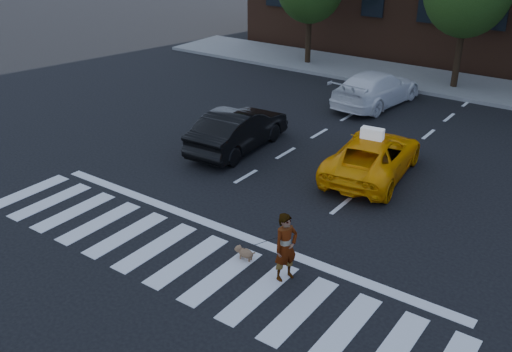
# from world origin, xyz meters

# --- Properties ---
(ground) EXTENTS (120.00, 120.00, 0.00)m
(ground) POSITION_xyz_m (0.00, 0.00, 0.00)
(ground) COLOR black
(ground) RESTS_ON ground
(crosswalk) EXTENTS (13.00, 2.40, 0.01)m
(crosswalk) POSITION_xyz_m (0.00, 0.00, 0.01)
(crosswalk) COLOR silver
(crosswalk) RESTS_ON ground
(stop_line) EXTENTS (12.00, 0.30, 0.01)m
(stop_line) POSITION_xyz_m (0.00, 1.60, 0.01)
(stop_line) COLOR silver
(stop_line) RESTS_ON ground
(sidewalk_far) EXTENTS (30.00, 4.00, 0.15)m
(sidewalk_far) POSITION_xyz_m (0.00, 17.50, 0.07)
(sidewalk_far) COLOR slate
(sidewalk_far) RESTS_ON ground
(taxi) EXTENTS (2.56, 4.63, 1.23)m
(taxi) POSITION_xyz_m (1.40, 6.71, 0.61)
(taxi) COLOR #FFA005
(taxi) RESTS_ON ground
(black_sedan) EXTENTS (1.75, 4.27, 1.38)m
(black_sedan) POSITION_xyz_m (-3.08, 5.99, 0.69)
(black_sedan) COLOR black
(black_sedan) RESTS_ON ground
(white_suv) EXTENTS (2.36, 4.87, 1.37)m
(white_suv) POSITION_xyz_m (-1.40, 13.00, 0.68)
(white_suv) COLOR white
(white_suv) RESTS_ON ground
(woman) EXTENTS (0.55, 0.67, 1.57)m
(woman) POSITION_xyz_m (2.17, 0.75, 0.79)
(woman) COLOR #999999
(woman) RESTS_ON ground
(dog) EXTENTS (0.55, 0.25, 0.31)m
(dog) POSITION_xyz_m (1.01, 0.82, 0.18)
(dog) COLOR brown
(dog) RESTS_ON ground
(taxi_sign) EXTENTS (0.68, 0.36, 0.32)m
(taxi_sign) POSITION_xyz_m (1.40, 6.51, 1.39)
(taxi_sign) COLOR white
(taxi_sign) RESTS_ON taxi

